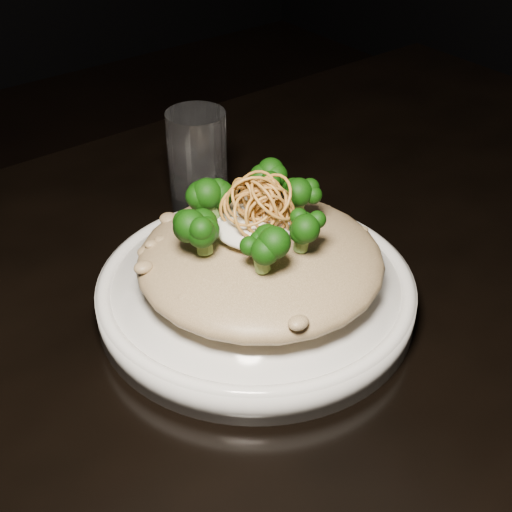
% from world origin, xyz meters
% --- Properties ---
extents(table, '(1.10, 0.80, 0.75)m').
position_xyz_m(table, '(0.00, 0.00, 0.67)').
color(table, black).
rests_on(table, ground).
extents(plate, '(0.27, 0.27, 0.03)m').
position_xyz_m(plate, '(-0.09, 0.02, 0.76)').
color(plate, white).
rests_on(plate, table).
extents(risotto, '(0.21, 0.21, 0.05)m').
position_xyz_m(risotto, '(-0.09, 0.01, 0.80)').
color(risotto, brown).
rests_on(risotto, plate).
extents(broccoli, '(0.11, 0.11, 0.04)m').
position_xyz_m(broccoli, '(-0.08, 0.02, 0.84)').
color(broccoli, black).
rests_on(broccoli, risotto).
extents(cheese, '(0.06, 0.06, 0.02)m').
position_xyz_m(cheese, '(-0.09, 0.02, 0.83)').
color(cheese, silver).
rests_on(cheese, risotto).
extents(shallots, '(0.05, 0.05, 0.03)m').
position_xyz_m(shallots, '(-0.08, 0.02, 0.86)').
color(shallots, '#93641F').
rests_on(shallots, cheese).
extents(drinking_glass, '(0.07, 0.07, 0.11)m').
position_xyz_m(drinking_glass, '(-0.03, 0.19, 0.80)').
color(drinking_glass, silver).
rests_on(drinking_glass, table).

